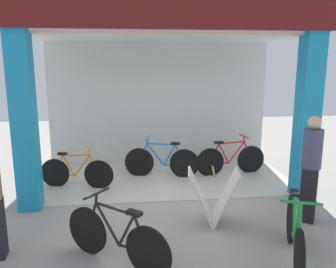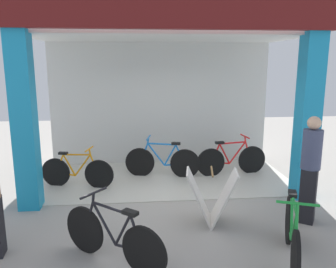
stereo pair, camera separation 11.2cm
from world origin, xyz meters
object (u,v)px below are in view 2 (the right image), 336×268
(sandwich_board_sign, at_px, (211,197))
(pedestrian_1, at_px, (310,169))
(bicycle_parked_1, at_px, (113,237))
(bicycle_inside_0, at_px, (231,160))
(bicycle_inside_2, at_px, (163,161))
(bicycle_parked_0, at_px, (292,235))
(bicycle_inside_1, at_px, (77,172))

(sandwich_board_sign, bearing_deg, pedestrian_1, -2.45)
(bicycle_parked_1, relative_size, pedestrian_1, 0.76)
(bicycle_inside_0, distance_m, bicycle_parked_1, 4.15)
(bicycle_inside_2, distance_m, bicycle_parked_1, 3.44)
(bicycle_parked_1, bearing_deg, bicycle_inside_0, 53.30)
(bicycle_inside_0, xyz_separation_m, sandwich_board_sign, (-0.99, -2.33, 0.08))
(bicycle_inside_0, height_order, bicycle_parked_0, bicycle_parked_0)
(bicycle_parked_0, height_order, bicycle_parked_1, bicycle_parked_0)
(bicycle_parked_0, bearing_deg, bicycle_inside_2, 111.52)
(bicycle_inside_1, relative_size, bicycle_parked_1, 1.14)
(bicycle_inside_1, relative_size, sandwich_board_sign, 1.68)
(bicycle_inside_0, height_order, bicycle_inside_1, bicycle_inside_0)
(bicycle_parked_0, relative_size, sandwich_board_sign, 1.84)
(bicycle_inside_0, bearing_deg, pedestrian_1, -76.36)
(bicycle_inside_1, bearing_deg, bicycle_inside_0, 8.07)
(bicycle_inside_0, relative_size, bicycle_parked_0, 1.00)
(bicycle_inside_0, bearing_deg, sandwich_board_sign, -112.89)
(bicycle_parked_0, height_order, sandwich_board_sign, bicycle_parked_0)
(bicycle_inside_2, distance_m, sandwich_board_sign, 2.41)
(bicycle_parked_0, bearing_deg, bicycle_inside_1, 136.45)
(bicycle_inside_0, bearing_deg, bicycle_inside_2, -179.88)
(sandwich_board_sign, bearing_deg, bicycle_parked_0, -55.93)
(bicycle_inside_1, relative_size, pedestrian_1, 0.87)
(bicycle_inside_0, xyz_separation_m, bicycle_inside_2, (-1.57, -0.00, 0.00))
(pedestrian_1, bearing_deg, bicycle_inside_2, 131.97)
(bicycle_inside_1, distance_m, bicycle_parked_1, 2.99)
(bicycle_inside_0, relative_size, sandwich_board_sign, 1.84)
(bicycle_inside_1, relative_size, bicycle_parked_0, 0.91)
(bicycle_inside_1, xyz_separation_m, bicycle_inside_2, (1.80, 0.48, 0.03))
(bicycle_inside_2, xyz_separation_m, sandwich_board_sign, (0.59, -2.33, 0.08))
(bicycle_parked_0, xyz_separation_m, sandwich_board_sign, (-0.79, 1.17, 0.06))
(bicycle_parked_0, xyz_separation_m, bicycle_parked_1, (-2.28, 0.18, -0.02))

